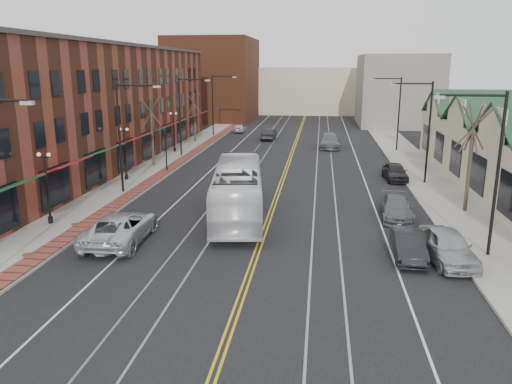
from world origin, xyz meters
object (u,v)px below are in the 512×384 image
(parked_car_a, at_px, (447,246))
(parked_car_d, at_px, (395,172))
(parked_car_c, at_px, (397,208))
(parked_suv, at_px, (120,227))
(transit_bus, at_px, (238,190))
(parked_car_b, at_px, (408,246))

(parked_car_a, height_order, parked_car_d, parked_car_a)
(parked_car_d, bearing_deg, parked_car_c, -100.36)
(parked_suv, bearing_deg, parked_car_d, -136.30)
(parked_suv, distance_m, parked_car_a, 16.81)
(transit_bus, distance_m, parked_car_a, 12.91)
(transit_bus, height_order, parked_car_c, transit_bus)
(parked_car_a, distance_m, parked_car_d, 18.10)
(parked_car_a, xyz_separation_m, parked_car_c, (-1.40, 7.04, -0.13))
(parked_car_d, bearing_deg, parked_car_a, -93.15)
(parked_car_a, bearing_deg, parked_suv, 170.68)
(parked_suv, xyz_separation_m, parked_car_d, (16.80, 17.47, -0.12))
(transit_bus, height_order, parked_car_b, transit_bus)
(transit_bus, xyz_separation_m, parked_car_b, (9.50, -5.98, -1.03))
(parked_suv, height_order, parked_car_c, parked_suv)
(parked_car_c, distance_m, parked_car_d, 11.15)
(transit_bus, distance_m, parked_car_d, 16.45)
(parked_car_b, bearing_deg, transit_bus, 148.82)
(transit_bus, height_order, parked_car_a, transit_bus)
(parked_car_a, relative_size, parked_car_b, 1.16)
(parked_suv, bearing_deg, parked_car_a, 175.44)
(parked_suv, bearing_deg, parked_car_b, 175.97)
(parked_suv, bearing_deg, transit_bus, -137.11)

